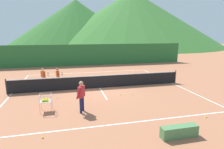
{
  "coord_description": "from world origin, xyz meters",
  "views": [
    {
      "loc": [
        -2.3,
        -13.41,
        3.97
      ],
      "look_at": [
        0.9,
        -0.23,
        1.03
      ],
      "focal_mm": 30.21,
      "sensor_mm": 36.0,
      "label": 1
    }
  ],
  "objects_px": {
    "student_1": "(58,75)",
    "tennis_ball_3": "(133,94)",
    "ball_cart": "(45,100)",
    "courtside_bench": "(179,132)",
    "tennis_ball_5": "(43,137)",
    "tennis_ball_1": "(57,98)",
    "instructor": "(81,94)",
    "tennis_ball_2": "(121,95)",
    "tennis_ball_4": "(206,117)",
    "tennis_ball_0": "(82,102)",
    "student_0": "(43,75)",
    "tennis_net": "(100,81)"
  },
  "relations": [
    {
      "from": "tennis_ball_0",
      "to": "tennis_ball_1",
      "type": "bearing_deg",
      "value": 141.18
    },
    {
      "from": "student_0",
      "to": "ball_cart",
      "type": "bearing_deg",
      "value": -82.97
    },
    {
      "from": "instructor",
      "to": "student_0",
      "type": "bearing_deg",
      "value": 112.73
    },
    {
      "from": "instructor",
      "to": "courtside_bench",
      "type": "xyz_separation_m",
      "value": [
        3.5,
        -3.36,
        -0.75
      ]
    },
    {
      "from": "instructor",
      "to": "tennis_ball_4",
      "type": "bearing_deg",
      "value": -20.05
    },
    {
      "from": "student_1",
      "to": "tennis_ball_3",
      "type": "bearing_deg",
      "value": -37.67
    },
    {
      "from": "instructor",
      "to": "student_0",
      "type": "distance_m",
      "value": 6.41
    },
    {
      "from": "instructor",
      "to": "student_1",
      "type": "xyz_separation_m",
      "value": [
        -1.38,
        5.88,
        -0.18
      ]
    },
    {
      "from": "student_0",
      "to": "tennis_ball_5",
      "type": "distance_m",
      "value": 8.19
    },
    {
      "from": "tennis_ball_5",
      "to": "tennis_ball_1",
      "type": "bearing_deg",
      "value": 85.6
    },
    {
      "from": "tennis_net",
      "to": "tennis_ball_2",
      "type": "relative_size",
      "value": 186.73
    },
    {
      "from": "student_1",
      "to": "tennis_net",
      "type": "bearing_deg",
      "value": -29.92
    },
    {
      "from": "tennis_ball_5",
      "to": "student_1",
      "type": "bearing_deg",
      "value": 87.76
    },
    {
      "from": "student_1",
      "to": "tennis_ball_1",
      "type": "height_order",
      "value": "student_1"
    },
    {
      "from": "student_1",
      "to": "student_0",
      "type": "bearing_deg",
      "value": 178.71
    },
    {
      "from": "ball_cart",
      "to": "courtside_bench",
      "type": "relative_size",
      "value": 0.6
    },
    {
      "from": "tennis_ball_1",
      "to": "tennis_ball_2",
      "type": "xyz_separation_m",
      "value": [
        4.06,
        -0.32,
        0.0
      ]
    },
    {
      "from": "student_0",
      "to": "tennis_ball_2",
      "type": "distance_m",
      "value": 6.47
    },
    {
      "from": "student_0",
      "to": "student_1",
      "type": "height_order",
      "value": "student_0"
    },
    {
      "from": "instructor",
      "to": "tennis_ball_3",
      "type": "distance_m",
      "value": 4.22
    },
    {
      "from": "ball_cart",
      "to": "tennis_ball_2",
      "type": "relative_size",
      "value": 13.22
    },
    {
      "from": "student_1",
      "to": "tennis_ball_4",
      "type": "xyz_separation_m",
      "value": [
        7.17,
        -8.0,
        -0.77
      ]
    },
    {
      "from": "tennis_net",
      "to": "ball_cart",
      "type": "relative_size",
      "value": 14.12
    },
    {
      "from": "tennis_ball_0",
      "to": "tennis_ball_5",
      "type": "xyz_separation_m",
      "value": [
        -1.79,
        -3.51,
        0.0
      ]
    },
    {
      "from": "ball_cart",
      "to": "tennis_ball_2",
      "type": "bearing_deg",
      "value": 19.23
    },
    {
      "from": "courtside_bench",
      "to": "student_1",
      "type": "bearing_deg",
      "value": 117.8
    },
    {
      "from": "ball_cart",
      "to": "student_1",
      "type": "bearing_deg",
      "value": 85.3
    },
    {
      "from": "ball_cart",
      "to": "courtside_bench",
      "type": "height_order",
      "value": "ball_cart"
    },
    {
      "from": "tennis_ball_2",
      "to": "courtside_bench",
      "type": "xyz_separation_m",
      "value": [
        0.78,
        -5.49,
        0.2
      ]
    },
    {
      "from": "tennis_ball_1",
      "to": "tennis_ball_4",
      "type": "bearing_deg",
      "value": -32.67
    },
    {
      "from": "student_1",
      "to": "tennis_ball_1",
      "type": "relative_size",
      "value": 19.7
    },
    {
      "from": "tennis_net",
      "to": "courtside_bench",
      "type": "bearing_deg",
      "value": -76.21
    },
    {
      "from": "tennis_net",
      "to": "student_1",
      "type": "xyz_separation_m",
      "value": [
        -3.04,
        1.75,
        0.31
      ]
    },
    {
      "from": "instructor",
      "to": "tennis_ball_0",
      "type": "height_order",
      "value": "instructor"
    },
    {
      "from": "courtside_bench",
      "to": "ball_cart",
      "type": "bearing_deg",
      "value": 143.65
    },
    {
      "from": "tennis_ball_2",
      "to": "courtside_bench",
      "type": "bearing_deg",
      "value": -81.95
    },
    {
      "from": "tennis_ball_3",
      "to": "courtside_bench",
      "type": "relative_size",
      "value": 0.05
    },
    {
      "from": "instructor",
      "to": "tennis_ball_1",
      "type": "bearing_deg",
      "value": 118.5
    },
    {
      "from": "tennis_ball_2",
      "to": "tennis_ball_4",
      "type": "bearing_deg",
      "value": -54.13
    },
    {
      "from": "tennis_ball_1",
      "to": "tennis_ball_5",
      "type": "height_order",
      "value": "same"
    },
    {
      "from": "tennis_ball_4",
      "to": "tennis_ball_1",
      "type": "bearing_deg",
      "value": 147.33
    },
    {
      "from": "tennis_net",
      "to": "instructor",
      "type": "xyz_separation_m",
      "value": [
        -1.66,
        -4.14,
        0.48
      ]
    },
    {
      "from": "student_1",
      "to": "tennis_ball_3",
      "type": "relative_size",
      "value": 19.7
    },
    {
      "from": "student_1",
      "to": "courtside_bench",
      "type": "xyz_separation_m",
      "value": [
        4.88,
        -9.25,
        -0.58
      ]
    },
    {
      "from": "instructor",
      "to": "tennis_ball_0",
      "type": "distance_m",
      "value": 1.62
    },
    {
      "from": "instructor",
      "to": "courtside_bench",
      "type": "relative_size",
      "value": 1.09
    },
    {
      "from": "student_1",
      "to": "tennis_ball_3",
      "type": "xyz_separation_m",
      "value": [
        4.92,
        -3.8,
        -0.77
      ]
    },
    {
      "from": "tennis_ball_0",
      "to": "tennis_ball_5",
      "type": "relative_size",
      "value": 1.0
    },
    {
      "from": "tennis_ball_1",
      "to": "courtside_bench",
      "type": "bearing_deg",
      "value": -50.28
    },
    {
      "from": "tennis_ball_3",
      "to": "tennis_ball_4",
      "type": "bearing_deg",
      "value": -61.8
    }
  ]
}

